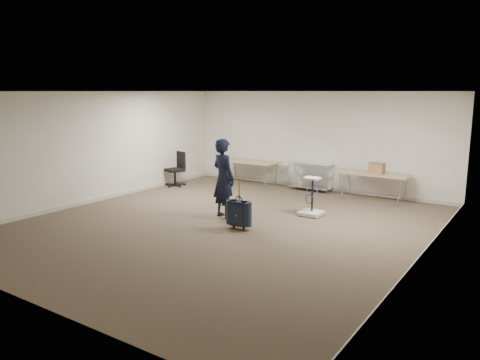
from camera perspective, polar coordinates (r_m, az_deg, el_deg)
The scene contains 10 objects.
ground at distance 10.03m, azimuth -1.87°, elevation -5.45°, with size 9.00×9.00×0.00m, color #453829.
room_shell at distance 11.13m, azimuth 2.29°, elevation -3.55°, with size 8.00×9.00×9.00m.
folding_table_left at distance 14.13m, azimuth 1.20°, elevation 2.13°, with size 1.80×0.75×0.73m.
folding_table_right at distance 12.52m, azimuth 16.00°, elevation 0.59°, with size 1.80×0.75×0.73m.
wire_shelf at distance 13.48m, azimuth 8.59°, elevation 0.57°, with size 1.22×0.47×0.80m.
person at distance 10.42m, azimuth -2.03°, elevation 0.21°, with size 0.65×0.43×1.78m, color black.
suitcase at distance 9.60m, azimuth -0.14°, elevation -4.08°, with size 0.38×0.24×1.00m.
office_chair at distance 14.14m, azimuth -7.78°, elevation 0.53°, with size 0.62×0.62×1.02m.
equipment_cart at distance 10.80m, azimuth 8.66°, elevation -3.10°, with size 0.49×0.49×0.89m.
cardboard_box at distance 12.44m, azimuth 16.34°, elevation 1.40°, with size 0.37×0.27×0.27m, color brown.
Camera 1 is at (5.63, -7.81, 2.81)m, focal length 35.00 mm.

